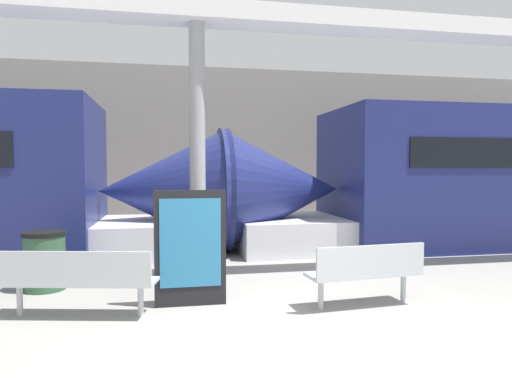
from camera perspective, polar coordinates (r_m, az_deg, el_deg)
The scene contains 8 objects.
ground_plane at distance 4.70m, azimuth 9.47°, elevation -19.33°, with size 60.00×60.00×0.00m, color gray.
station_wall at distance 14.89m, azimuth -5.08°, elevation 5.77°, with size 56.00×0.20×5.00m, color gray.
bench_near at distance 6.06m, azimuth 13.67°, elevation -9.42°, with size 1.53×0.58×0.82m.
bench_far at distance 5.88m, azimuth -21.51°, elevation -9.89°, with size 1.89×0.82×0.82m.
trash_bin at distance 7.40m, azimuth -24.92°, elevation -7.78°, with size 0.61×0.61×0.86m.
poster_board at distance 5.97m, azimuth -8.20°, elevation -6.90°, with size 0.92×0.07×1.50m.
support_column_near at distance 7.05m, azimuth -7.33°, elevation 4.66°, with size 0.24×0.24×3.98m, color gray.
canopy_beam at distance 7.43m, azimuth -7.44°, elevation 21.30°, with size 28.00×0.60×0.28m, color silver.
Camera 1 is at (-1.53, -4.07, 1.78)m, focal length 32.00 mm.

